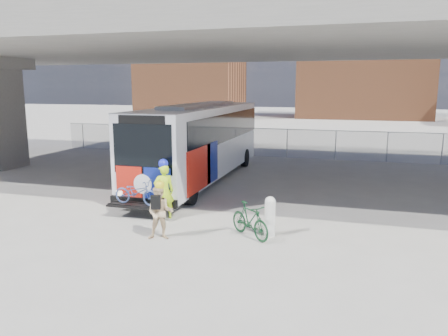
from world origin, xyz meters
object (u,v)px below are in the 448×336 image
at_px(bollard, 270,215).
at_px(bike_parked, 250,220).
at_px(bus, 201,137).
at_px(cyclist_tan, 160,212).
at_px(cyclist_hivis, 164,190).

relative_size(bollard, bike_parked, 0.70).
distance_m(bus, cyclist_tan, 8.54).
bearing_deg(cyclist_hivis, cyclist_tan, 76.92).
distance_m(bollard, cyclist_hivis, 3.91).
distance_m(cyclist_hivis, bike_parked, 3.45).
height_order(bollard, bike_parked, bollard).
bearing_deg(cyclist_tan, cyclist_hivis, 92.85).
distance_m(bollard, cyclist_tan, 3.29).
height_order(bollard, cyclist_tan, cyclist_tan).
bearing_deg(cyclist_hivis, bus, -116.08).
xyz_separation_m(bus, bollard, (4.73, -7.08, -1.45)).
xyz_separation_m(cyclist_hivis, bike_parked, (3.26, -1.03, -0.47)).
distance_m(cyclist_hivis, cyclist_tan, 2.10).
distance_m(bus, bike_parked, 8.61).
xyz_separation_m(bollard, cyclist_tan, (-3.06, -1.20, 0.18)).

